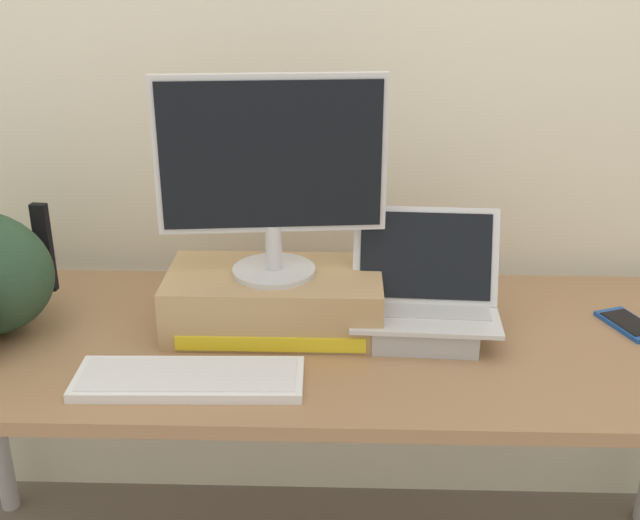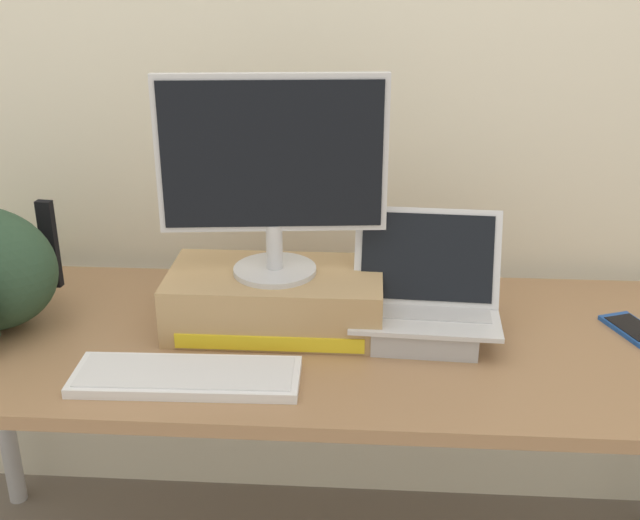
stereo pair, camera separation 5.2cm
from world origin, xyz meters
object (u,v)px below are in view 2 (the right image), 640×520
(open_laptop, at_px, (425,313))
(plush_toy, at_px, (2,260))
(desktop_monitor, at_px, (272,170))
(toner_box_yellow, at_px, (276,299))
(external_keyboard, at_px, (187,376))
(cell_phone, at_px, (634,329))

(open_laptop, bearing_deg, plush_toy, 169.87)
(desktop_monitor, height_order, plush_toy, desktop_monitor)
(desktop_monitor, height_order, open_laptop, desktop_monitor)
(toner_box_yellow, relative_size, desktop_monitor, 0.98)
(plush_toy, bearing_deg, external_keyboard, -39.05)
(external_keyboard, distance_m, plush_toy, 0.74)
(toner_box_yellow, distance_m, cell_phone, 0.79)
(open_laptop, height_order, plush_toy, open_laptop)
(desktop_monitor, xyz_separation_m, open_laptop, (0.33, -0.02, -0.31))
(desktop_monitor, bearing_deg, cell_phone, -4.08)
(open_laptop, bearing_deg, toner_box_yellow, 178.55)
(open_laptop, xyz_separation_m, plush_toy, (-1.05, 0.24, -0.01))
(open_laptop, bearing_deg, external_keyboard, -151.81)
(desktop_monitor, bearing_deg, external_keyboard, -126.46)
(toner_box_yellow, height_order, plush_toy, toner_box_yellow)
(plush_toy, bearing_deg, cell_phone, -7.44)
(desktop_monitor, xyz_separation_m, cell_phone, (0.79, 0.02, -0.36))
(open_laptop, height_order, cell_phone, open_laptop)
(open_laptop, height_order, external_keyboard, open_laptop)
(desktop_monitor, height_order, cell_phone, desktop_monitor)
(external_keyboard, relative_size, cell_phone, 2.67)
(external_keyboard, bearing_deg, toner_box_yellow, 57.96)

